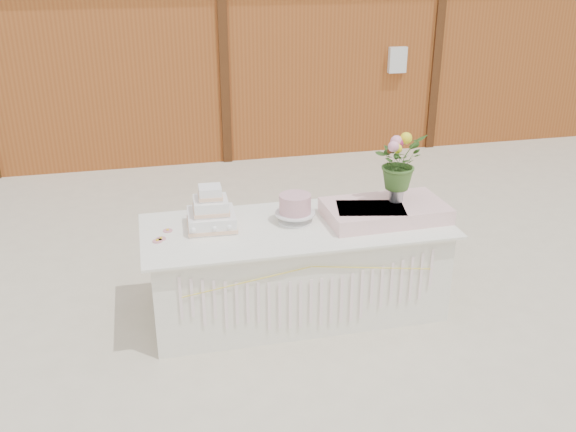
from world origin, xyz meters
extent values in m
plane|color=beige|center=(0.00, 0.00, 0.00)|extent=(80.00, 80.00, 0.00)
cube|color=brown|center=(0.00, 6.00, 1.50)|extent=(12.00, 4.00, 3.00)
cube|color=silver|center=(0.00, 0.00, 0.38)|extent=(2.28, 0.88, 0.75)
cube|color=silver|center=(0.00, 0.00, 0.76)|extent=(2.40, 1.00, 0.02)
cube|color=white|center=(-0.65, 0.11, 0.83)|extent=(0.37, 0.37, 0.12)
cube|color=#FFC8A1|center=(-0.65, 0.11, 0.79)|extent=(0.39, 0.39, 0.03)
cube|color=white|center=(-0.65, 0.11, 0.95)|extent=(0.27, 0.27, 0.11)
cube|color=#FFC8A1|center=(-0.65, 0.11, 0.92)|extent=(0.28, 0.28, 0.03)
cube|color=white|center=(-0.65, 0.11, 1.06)|extent=(0.18, 0.18, 0.10)
cube|color=#FFC8A1|center=(-0.65, 0.11, 1.03)|extent=(0.19, 0.19, 0.03)
cylinder|color=silver|center=(0.00, 0.06, 0.78)|extent=(0.27, 0.27, 0.02)
cylinder|color=silver|center=(0.00, 0.06, 0.81)|extent=(0.08, 0.08, 0.05)
cylinder|color=silver|center=(0.00, 0.06, 0.84)|extent=(0.32, 0.32, 0.01)
cylinder|color=#D0969F|center=(0.00, 0.06, 0.92)|extent=(0.25, 0.25, 0.15)
cube|color=beige|center=(0.72, -0.02, 0.83)|extent=(0.97, 0.58, 0.12)
cylinder|color=#A7A7AC|center=(0.83, 0.02, 0.97)|extent=(0.12, 0.12, 0.16)
imported|color=#3E6628|center=(0.83, 0.02, 1.27)|extent=(0.52, 0.50, 0.43)
camera|label=1|loc=(-1.10, -4.43, 2.81)|focal=40.00mm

